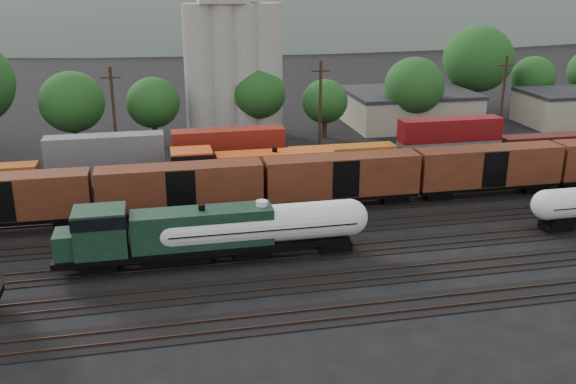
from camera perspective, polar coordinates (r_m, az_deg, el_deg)
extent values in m
plane|color=black|center=(56.47, -3.34, -3.78)|extent=(600.00, 600.00, 0.00)
cube|color=black|center=(43.19, -0.22, -11.26)|extent=(180.00, 3.20, 0.08)
cube|color=#382319|center=(42.54, -0.01, -11.65)|extent=(180.00, 0.08, 0.16)
cube|color=#382319|center=(43.76, -0.41, -10.71)|extent=(180.00, 0.08, 0.16)
cube|color=black|center=(47.49, -1.46, -8.30)|extent=(180.00, 3.20, 0.08)
cube|color=#382319|center=(46.83, -1.30, -8.60)|extent=(180.00, 0.08, 0.16)
cube|color=#382319|center=(48.09, -1.63, -7.83)|extent=(180.00, 0.08, 0.16)
cube|color=black|center=(51.93, -2.49, -5.83)|extent=(180.00, 3.20, 0.08)
cube|color=#382319|center=(51.25, -2.35, -6.07)|extent=(180.00, 0.08, 0.16)
cube|color=#382319|center=(52.54, -2.62, -5.43)|extent=(180.00, 0.08, 0.16)
cube|color=black|center=(56.45, -3.34, -3.75)|extent=(180.00, 3.20, 0.08)
cube|color=#382319|center=(55.77, -3.23, -3.95)|extent=(180.00, 0.08, 0.16)
cube|color=#382319|center=(57.08, -3.46, -3.40)|extent=(180.00, 0.08, 0.16)
cube|color=black|center=(61.05, -4.07, -1.98)|extent=(180.00, 3.20, 0.08)
cube|color=#382319|center=(60.36, -3.97, -2.14)|extent=(180.00, 0.08, 0.16)
cube|color=#382319|center=(61.69, -4.16, -1.68)|extent=(180.00, 0.08, 0.16)
cube|color=black|center=(65.71, -4.69, -0.46)|extent=(180.00, 3.20, 0.08)
cube|color=#382319|center=(65.01, -4.61, -0.60)|extent=(180.00, 0.08, 0.16)
cube|color=#382319|center=(66.36, -4.77, -0.19)|extent=(180.00, 0.08, 0.16)
cube|color=black|center=(70.42, -5.23, 0.86)|extent=(180.00, 3.20, 0.08)
cube|color=#382319|center=(69.71, -5.15, 0.75)|extent=(180.00, 0.08, 0.16)
cube|color=#382319|center=(71.07, -5.30, 1.10)|extent=(180.00, 0.08, 0.16)
cube|color=black|center=(50.82, -9.98, -5.03)|extent=(18.16, 3.10, 0.43)
cube|color=black|center=(51.02, -9.94, -5.53)|extent=(5.34, 2.35, 0.85)
cube|color=#14301F|center=(50.27, -7.60, -3.13)|extent=(10.89, 2.56, 2.88)
cube|color=#14301F|center=(50.25, -16.32, -3.37)|extent=(3.85, 3.10, 3.52)
cube|color=black|center=(49.86, -16.44, -2.18)|extent=(3.95, 3.20, 0.96)
cube|color=#14301F|center=(50.84, -19.09, -4.38)|extent=(1.71, 2.56, 1.92)
cylinder|color=black|center=(49.70, -7.68, -1.42)|extent=(0.53, 0.53, 0.53)
cube|color=black|center=(51.32, -16.45, -6.16)|extent=(2.78, 2.14, 0.75)
cube|color=black|center=(51.54, -3.45, -5.26)|extent=(2.78, 2.14, 0.75)
cylinder|color=silver|center=(50.82, -2.33, -2.86)|extent=(14.46, 2.98, 2.98)
sphere|color=silver|center=(50.22, -10.50, -3.45)|extent=(2.98, 2.98, 2.98)
sphere|color=silver|center=(52.42, 5.49, -2.24)|extent=(2.98, 2.98, 2.98)
cylinder|color=silver|center=(50.22, -2.35, -1.06)|extent=(0.92, 0.92, 0.51)
cube|color=black|center=(50.82, -2.33, -2.86)|extent=(14.79, 3.12, 0.08)
cube|color=black|center=(51.45, -2.30, -4.56)|extent=(13.97, 2.26, 0.51)
cube|color=black|center=(51.14, -8.87, -5.69)|extent=(2.67, 2.05, 0.72)
cube|color=black|center=(52.91, 4.05, -4.63)|extent=(2.67, 2.05, 0.72)
sphere|color=silver|center=(60.16, 22.00, -1.06)|extent=(2.66, 2.66, 2.66)
cube|color=black|center=(61.47, 22.69, -2.74)|extent=(2.38, 1.83, 0.64)
cube|color=black|center=(65.49, -3.23, 0.78)|extent=(19.90, 3.21, 0.44)
cube|color=black|center=(65.65, -3.22, 0.37)|extent=(5.53, 2.43, 0.88)
cube|color=#CC4611|center=(65.37, -1.18, 2.35)|extent=(11.94, 2.65, 2.98)
cube|color=#CC4611|center=(64.30, -8.52, 2.16)|extent=(3.98, 3.21, 3.65)
cube|color=black|center=(63.98, -8.57, 3.16)|extent=(4.09, 3.32, 0.99)
cube|color=#CC4611|center=(64.45, -10.96, 1.29)|extent=(1.77, 2.65, 1.99)
cylinder|color=black|center=(64.92, -1.19, 3.75)|extent=(0.55, 0.55, 0.55)
cube|color=black|center=(65.12, -8.76, -0.19)|extent=(2.87, 2.21, 0.77)
cube|color=black|center=(66.92, 2.18, 0.55)|extent=(2.87, 2.21, 0.77)
cube|color=black|center=(61.65, -23.88, -2.26)|extent=(15.00, 2.60, 0.40)
cube|color=#512313|center=(60.99, -24.14, -0.42)|extent=(15.00, 2.90, 3.80)
cube|color=black|center=(60.20, -9.45, -1.33)|extent=(15.00, 2.60, 0.40)
cube|color=#512313|center=(59.52, -9.56, 0.57)|extent=(15.00, 2.90, 3.80)
cube|color=black|center=(62.62, 4.74, -0.32)|extent=(15.00, 2.60, 0.40)
cube|color=#512313|center=(61.96, 4.80, 1.51)|extent=(15.00, 2.90, 3.80)
cube|color=black|center=(68.50, 17.19, 0.57)|extent=(15.00, 2.60, 0.40)
cube|color=#512313|center=(67.90, 17.36, 2.26)|extent=(15.00, 2.90, 3.80)
cube|color=black|center=(70.28, -5.24, 1.22)|extent=(160.00, 2.60, 0.60)
cube|color=#5A5D5F|center=(69.58, -15.77, 1.77)|extent=(12.00, 2.40, 2.60)
cube|color=#595C5E|center=(68.89, -15.96, 3.83)|extent=(12.00, 2.40, 2.60)
cube|color=#531E13|center=(69.81, -5.25, 2.47)|extent=(12.00, 2.40, 2.60)
cube|color=maroon|center=(69.13, -5.32, 4.54)|extent=(12.00, 2.40, 2.60)
cube|color=orange|center=(72.34, 4.87, 3.07)|extent=(12.00, 2.40, 2.60)
cube|color=slate|center=(76.95, 14.05, 3.53)|extent=(12.00, 2.40, 2.60)
cube|color=maroon|center=(76.33, 14.21, 5.41)|extent=(12.00, 2.40, 2.60)
cube|color=#42100F|center=(83.28, 22.03, 3.85)|extent=(12.00, 2.40, 2.60)
cylinder|color=#9D9B90|center=(88.73, -7.75, 10.46)|extent=(4.40, 4.40, 18.00)
cylinder|color=#9D9B90|center=(89.00, -5.79, 10.56)|extent=(4.40, 4.40, 18.00)
cylinder|color=#9D9B90|center=(89.38, -3.85, 10.65)|extent=(4.40, 4.40, 18.00)
cylinder|color=#9D9B90|center=(89.85, -1.92, 10.73)|extent=(4.40, 4.40, 18.00)
cube|color=#9E937F|center=(99.07, 10.63, 7.25)|extent=(18.00, 14.00, 4.60)
cube|color=#232326|center=(98.60, 10.72, 8.70)|extent=(18.36, 14.28, 0.50)
cube|color=#9E937F|center=(107.00, 24.24, 6.76)|extent=(16.00, 10.00, 4.60)
cylinder|color=black|center=(86.33, -18.31, 4.35)|extent=(0.70, 0.70, 2.97)
ellipsoid|color=#22521E|center=(85.30, -18.65, 7.59)|extent=(8.05, 8.05, 7.63)
cylinder|color=black|center=(87.70, -11.72, 5.01)|extent=(0.70, 0.70, 2.58)
ellipsoid|color=#22521E|center=(86.79, -11.91, 7.78)|extent=(6.99, 6.99, 6.63)
cylinder|color=black|center=(90.61, -2.58, 5.88)|extent=(0.70, 0.70, 2.75)
ellipsoid|color=#22521E|center=(89.69, -2.62, 8.75)|extent=(7.46, 7.46, 7.07)
cylinder|color=black|center=(89.78, 3.24, 5.61)|extent=(0.70, 0.70, 2.32)
ellipsoid|color=#22521E|center=(88.97, 3.29, 8.05)|extent=(6.31, 6.31, 5.98)
cylinder|color=black|center=(93.93, 10.96, 6.13)|extent=(0.70, 0.70, 3.10)
ellipsoid|color=#22521E|center=(92.95, 11.16, 9.26)|extent=(8.41, 8.41, 7.96)
cylinder|color=black|center=(109.11, 16.20, 7.74)|extent=(0.70, 0.70, 4.06)
ellipsoid|color=#22521E|center=(108.09, 16.53, 11.28)|extent=(11.02, 11.02, 10.44)
cylinder|color=black|center=(114.24, 20.72, 7.37)|extent=(0.70, 0.70, 2.60)
ellipsoid|color=#22521E|center=(113.54, 20.98, 9.52)|extent=(7.06, 7.06, 6.69)
cylinder|color=black|center=(75.35, -15.17, 6.17)|extent=(0.36, 0.36, 12.00)
cube|color=black|center=(74.49, -15.49, 9.77)|extent=(2.20, 0.18, 0.18)
cylinder|color=black|center=(77.74, 2.87, 7.18)|extent=(0.36, 0.36, 12.00)
cube|color=black|center=(76.91, 2.93, 10.69)|extent=(2.20, 0.18, 0.18)
cylinder|color=black|center=(86.96, 18.49, 7.49)|extent=(0.36, 0.36, 12.00)
cube|color=black|center=(86.22, 18.82, 10.62)|extent=(2.20, 0.18, 0.18)
ellipsoid|color=#59665B|center=(318.30, -3.37, 10.82)|extent=(520.00, 286.00, 130.00)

